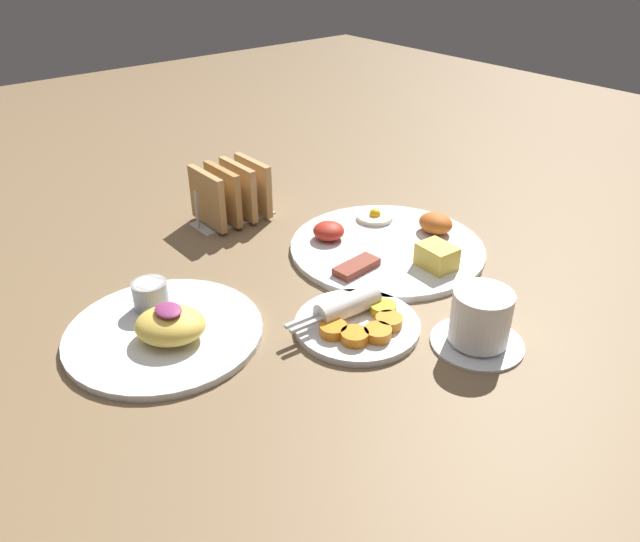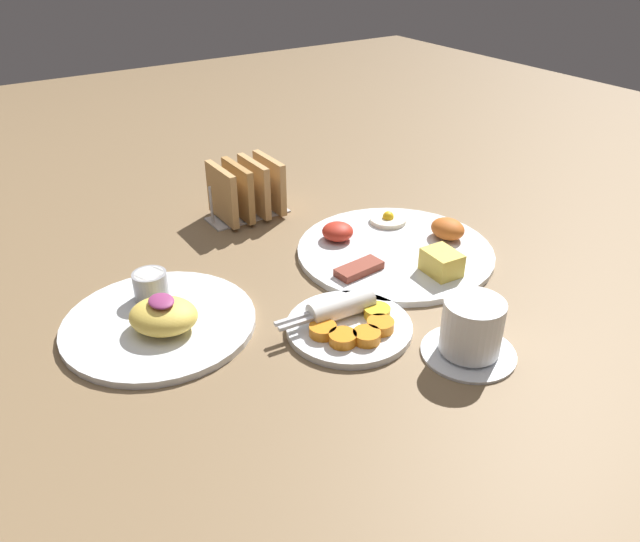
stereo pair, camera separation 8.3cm
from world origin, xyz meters
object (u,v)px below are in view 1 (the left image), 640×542
Objects in this scene: plate_breakfast at (389,245)px; toast_rack at (231,194)px; coffee_cup at (480,321)px; plate_condiments at (357,321)px; plate_foreground at (164,327)px.

toast_rack reaches higher than plate_breakfast.
plate_condiments is at bearing -142.35° from coffee_cup.
plate_breakfast is 2.15× the size of toast_rack.
toast_rack is at bearing 171.90° from plate_condiments.
plate_breakfast is 1.23× the size of plate_foreground.
plate_condiments is 0.25m from plate_foreground.
plate_foreground is (-0.02, -0.40, 0.00)m from plate_breakfast.
plate_breakfast is 0.23m from plate_condiments.
plate_breakfast is at bearing 87.29° from plate_foreground.
plate_condiments is (0.13, -0.19, 0.00)m from plate_breakfast.
toast_rack is at bearing -175.55° from coffee_cup.
toast_rack is (-0.24, 0.26, 0.03)m from plate_foreground.
toast_rack is 1.23× the size of coffee_cup.
toast_rack is (-0.39, 0.06, 0.04)m from plate_condiments.
plate_foreground is (-0.15, -0.21, 0.00)m from plate_condiments.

